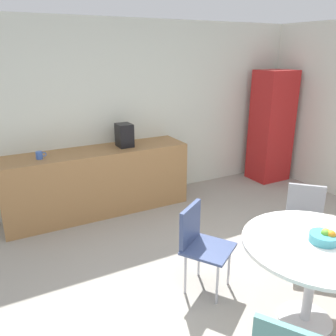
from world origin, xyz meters
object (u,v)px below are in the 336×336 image
(locker_cabinet, at_px, (271,126))
(chair_navy, at_px, (199,238))
(round_table, at_px, (314,257))
(chair_gray, at_px, (305,215))
(mug_white, at_px, (39,155))
(coffee_maker, at_px, (124,135))
(fruit_bowl, at_px, (324,237))

(locker_cabinet, bearing_deg, chair_navy, -144.44)
(round_table, relative_size, chair_gray, 1.38)
(locker_cabinet, distance_m, mug_white, 3.79)
(round_table, distance_m, mug_white, 3.27)
(chair_gray, bearing_deg, round_table, -135.16)
(mug_white, bearing_deg, coffee_maker, 2.69)
(locker_cabinet, distance_m, chair_gray, 2.59)
(fruit_bowl, xyz_separation_m, mug_white, (-1.66, 2.85, 0.15))
(round_table, bearing_deg, locker_cabinet, 51.81)
(round_table, xyz_separation_m, mug_white, (-1.60, 2.83, 0.32))
(round_table, height_order, coffee_maker, coffee_maker)
(chair_gray, distance_m, chair_navy, 1.26)
(fruit_bowl, distance_m, mug_white, 3.30)
(locker_cabinet, bearing_deg, chair_gray, -125.49)
(mug_white, height_order, coffee_maker, coffee_maker)
(chair_navy, bearing_deg, coffee_maker, 87.50)
(locker_cabinet, height_order, chair_gray, locker_cabinet)
(locker_cabinet, bearing_deg, fruit_bowl, -127.28)
(round_table, bearing_deg, chair_gray, 44.84)
(chair_navy, bearing_deg, round_table, -56.70)
(chair_navy, bearing_deg, fruit_bowl, -54.66)
(chair_gray, bearing_deg, fruit_bowl, -132.02)
(coffee_maker, bearing_deg, fruit_bowl, -80.01)
(locker_cabinet, relative_size, chair_navy, 2.26)
(locker_cabinet, bearing_deg, coffee_maker, 177.84)
(chair_navy, height_order, fruit_bowl, fruit_bowl)
(fruit_bowl, xyz_separation_m, coffee_maker, (-0.51, 2.90, 0.26))
(coffee_maker, bearing_deg, locker_cabinet, -2.16)
(round_table, relative_size, mug_white, 8.90)
(chair_gray, bearing_deg, mug_white, 137.24)
(round_table, xyz_separation_m, coffee_maker, (-0.46, 2.88, 0.43))
(chair_navy, bearing_deg, chair_gray, -5.93)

